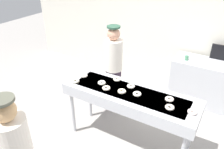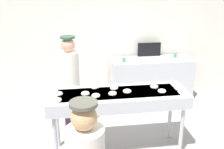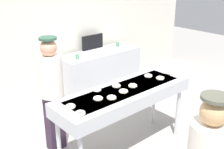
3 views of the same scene
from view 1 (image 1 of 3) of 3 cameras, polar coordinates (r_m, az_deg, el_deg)
ground_plane at (r=3.94m, az=3.93°, el=-16.63°), size 16.00×16.00×0.00m
back_wall at (r=5.06m, az=16.63°, el=13.79°), size 8.00×0.12×3.17m
fryer_conveyor at (r=3.36m, az=4.44°, el=-5.83°), size 2.05×0.65×1.00m
sugar_donut_0 at (r=3.23m, az=6.43°, el=-4.96°), size 0.17×0.17×0.04m
sugar_donut_1 at (r=3.34m, az=-1.47°, el=-3.48°), size 0.17×0.17×0.04m
sugar_donut_2 at (r=3.57m, az=-9.29°, el=-1.64°), size 0.17×0.17×0.04m
sugar_donut_3 at (r=3.05m, az=14.53°, el=-8.12°), size 0.17×0.17×0.04m
sugar_donut_4 at (r=3.21m, az=14.45°, el=-6.11°), size 0.17×0.17×0.04m
sugar_donut_5 at (r=3.06m, az=19.83°, el=-8.99°), size 0.17×0.17×0.04m
sugar_donut_6 at (r=3.70m, az=-7.18°, el=-0.27°), size 0.16×0.16×0.04m
sugar_donut_7 at (r=3.48m, az=-2.64°, el=-2.12°), size 0.14×0.14×0.04m
sugar_donut_8 at (r=3.27m, az=2.52°, el=-4.30°), size 0.16×0.16×0.04m
sugar_donut_9 at (r=3.40m, az=4.85°, el=-2.97°), size 0.16×0.16×0.04m
sugar_donut_10 at (r=3.57m, az=1.29°, el=-1.20°), size 0.14×0.14×0.04m
worker_baker at (r=4.17m, az=0.39°, el=2.59°), size 0.33×0.33×1.69m
prep_counter at (r=4.92m, az=25.03°, el=-2.59°), size 1.75×0.60×0.92m
paper_cup_1 at (r=4.67m, az=18.53°, el=4.07°), size 0.07×0.07×0.09m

